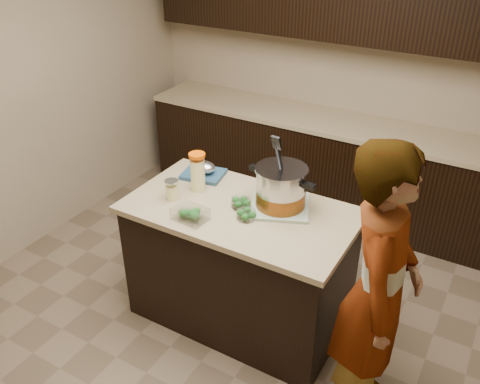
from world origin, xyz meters
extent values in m
plane|color=brown|center=(0.00, 0.00, 0.00)|extent=(4.00, 4.00, 0.00)
cube|color=tan|center=(0.00, 2.00, 1.35)|extent=(4.00, 0.04, 2.70)
cube|color=tan|center=(-2.00, 0.00, 1.35)|extent=(0.04, 4.00, 2.70)
cube|color=black|center=(0.00, 1.70, 0.43)|extent=(3.60, 0.60, 0.86)
cube|color=tan|center=(0.00, 1.70, 0.88)|extent=(3.60, 0.63, 0.04)
cube|color=black|center=(0.00, 0.00, 0.43)|extent=(1.40, 0.75, 0.86)
cube|color=tan|center=(0.00, 0.00, 0.88)|extent=(1.46, 0.81, 0.04)
cube|color=#59845E|center=(0.21, 0.14, 0.91)|extent=(0.47, 0.47, 0.02)
cylinder|color=#B7B7BC|center=(0.21, 0.14, 1.04)|extent=(0.34, 0.34, 0.24)
cylinder|color=brown|center=(0.21, 0.14, 0.97)|extent=(0.34, 0.34, 0.10)
cylinder|color=#B7B7BC|center=(0.21, 0.14, 1.17)|extent=(0.36, 0.36, 0.02)
cube|color=black|center=(0.02, 0.16, 1.12)|extent=(0.08, 0.05, 0.03)
cube|color=black|center=(0.40, 0.12, 1.12)|extent=(0.08, 0.05, 0.03)
cylinder|color=black|center=(0.21, 0.11, 1.24)|extent=(0.04, 0.13, 0.30)
cylinder|color=#F5EF96|center=(-0.36, 0.07, 1.01)|extent=(0.10, 0.10, 0.22)
cylinder|color=white|center=(-0.36, 0.07, 1.02)|extent=(0.11, 0.11, 0.24)
cylinder|color=#DE5104|center=(-0.36, 0.07, 1.15)|extent=(0.12, 0.12, 0.02)
cylinder|color=#F5EF96|center=(-0.44, -0.12, 0.95)|extent=(0.09, 0.09, 0.10)
cylinder|color=white|center=(-0.44, -0.12, 0.96)|extent=(0.10, 0.10, 0.12)
cylinder|color=silver|center=(-0.44, -0.12, 1.03)|extent=(0.11, 0.11, 0.02)
cylinder|color=silver|center=(0.00, 0.02, 0.93)|extent=(0.15, 0.15, 0.06)
cylinder|color=silver|center=(0.09, -0.08, 0.93)|extent=(0.13, 0.13, 0.06)
cube|color=silver|center=(-0.20, -0.26, 0.94)|extent=(0.22, 0.17, 0.07)
cube|color=navy|center=(-0.44, 0.25, 0.91)|extent=(0.32, 0.27, 0.03)
ellipsoid|color=silver|center=(-0.42, 0.25, 0.97)|extent=(0.14, 0.12, 0.08)
imported|color=gray|center=(0.98, -0.29, 0.85)|extent=(0.51, 0.68, 1.71)
camera|label=1|loc=(1.37, -2.36, 2.60)|focal=38.00mm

